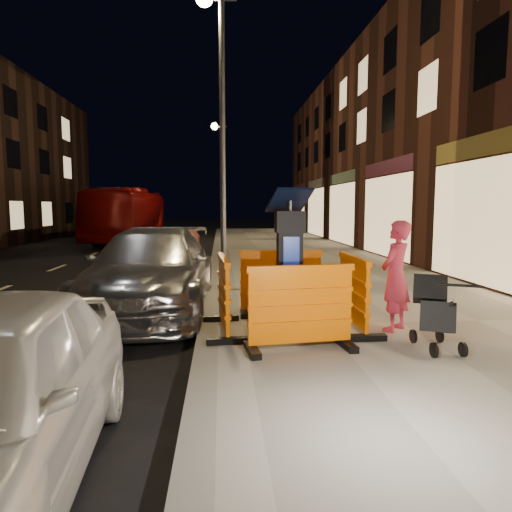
{
  "coord_description": "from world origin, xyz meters",
  "views": [
    {
      "loc": [
        0.2,
        -6.78,
        1.96
      ],
      "look_at": [
        0.8,
        1.0,
        1.1
      ],
      "focal_mm": 32.0,
      "sensor_mm": 36.0,
      "label": 1
    }
  ],
  "objects": [
    {
      "name": "barrier_kerbside",
      "position": [
        0.23,
        -0.31,
        0.69
      ],
      "size": [
        0.67,
        1.43,
        1.08
      ],
      "primitive_type": "cube",
      "rotation": [
        0.0,
        0.0,
        1.64
      ],
      "color": "#FB6F00",
      "rests_on": "sidewalk"
    },
    {
      "name": "barrier_bldgside",
      "position": [
        2.13,
        -0.31,
        0.69
      ],
      "size": [
        0.57,
        1.39,
        1.08
      ],
      "primitive_type": "cube",
      "rotation": [
        0.0,
        0.0,
        1.57
      ],
      "color": "#FB6F00",
      "rests_on": "sidewalk"
    },
    {
      "name": "parking_kiosk",
      "position": [
        1.18,
        -0.31,
        1.12
      ],
      "size": [
        0.63,
        0.63,
        1.94
      ],
      "primitive_type": "cube",
      "rotation": [
        0.0,
        0.0,
        0.04
      ],
      "color": "black",
      "rests_on": "sidewalk"
    },
    {
      "name": "stroller",
      "position": [
        2.91,
        -1.35,
        0.6
      ],
      "size": [
        0.73,
        0.86,
        0.91
      ],
      "primitive_type": "cube",
      "rotation": [
        0.0,
        0.0,
        -0.44
      ],
      "color": "black",
      "rests_on": "sidewalk"
    },
    {
      "name": "bus_doubledecker",
      "position": [
        -4.85,
        18.81,
        0.0
      ],
      "size": [
        2.58,
        10.38,
        2.88
      ],
      "primitive_type": "imported",
      "rotation": [
        0.0,
        0.0,
        -0.02
      ],
      "color": "maroon",
      "rests_on": "ground"
    },
    {
      "name": "barrier_back",
      "position": [
        1.18,
        0.64,
        0.69
      ],
      "size": [
        1.4,
        0.59,
        1.08
      ],
      "primitive_type": "cube",
      "rotation": [
        0.0,
        0.0,
        -0.02
      ],
      "color": "#FB6F00",
      "rests_on": "sidewalk"
    },
    {
      "name": "ground_plane",
      "position": [
        0.0,
        0.0,
        0.0
      ],
      "size": [
        120.0,
        120.0,
        0.0
      ],
      "primitive_type": "plane",
      "color": "black",
      "rests_on": "ground"
    },
    {
      "name": "car_red",
      "position": [
        -1.46,
        9.28,
        0.0
      ],
      "size": [
        1.65,
        3.78,
        1.21
      ],
      "primitive_type": "imported",
      "rotation": [
        0.0,
        0.0,
        -0.1
      ],
      "color": "#9A150A",
      "rests_on": "ground"
    },
    {
      "name": "sidewalk",
      "position": [
        3.0,
        0.0,
        0.07
      ],
      "size": [
        6.0,
        60.0,
        0.15
      ],
      "primitive_type": "cube",
      "color": "gray",
      "rests_on": "ground"
    },
    {
      "name": "street_lamp_mid",
      "position": [
        0.25,
        3.0,
        3.15
      ],
      "size": [
        0.12,
        0.12,
        6.0
      ],
      "primitive_type": "cylinder",
      "color": "#3F3F44",
      "rests_on": "sidewalk"
    },
    {
      "name": "barrier_front",
      "position": [
        1.18,
        -1.26,
        0.69
      ],
      "size": [
        1.45,
        0.74,
        1.08
      ],
      "primitive_type": "cube",
      "rotation": [
        0.0,
        0.0,
        0.12
      ],
      "color": "#FB6F00",
      "rests_on": "sidewalk"
    },
    {
      "name": "street_lamp_far",
      "position": [
        0.25,
        18.0,
        3.15
      ],
      "size": [
        0.12,
        0.12,
        6.0
      ],
      "primitive_type": "cylinder",
      "color": "#3F3F44",
      "rests_on": "sidewalk"
    },
    {
      "name": "kerb",
      "position": [
        0.0,
        0.0,
        0.07
      ],
      "size": [
        0.3,
        60.0,
        0.15
      ],
      "primitive_type": "cube",
      "color": "slate",
      "rests_on": "ground"
    },
    {
      "name": "man",
      "position": [
        2.71,
        -0.45,
        0.95
      ],
      "size": [
        0.69,
        0.69,
        1.6
      ],
      "primitive_type": "imported",
      "rotation": [
        0.0,
        0.0,
        -2.36
      ],
      "color": "#B62B46",
      "rests_on": "sidewalk"
    },
    {
      "name": "car_silver",
      "position": [
        -1.1,
        1.84,
        0.0
      ],
      "size": [
        2.24,
        5.25,
        1.51
      ],
      "primitive_type": "imported",
      "rotation": [
        0.0,
        0.0,
        -0.02
      ],
      "color": "silver",
      "rests_on": "ground"
    }
  ]
}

